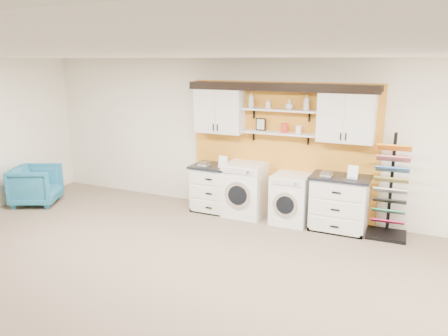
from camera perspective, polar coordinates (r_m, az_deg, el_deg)
The scene contains 22 objects.
floor at distance 4.93m, azimuth -8.09°, elevation -20.27°, with size 10.00×10.00×0.00m, color #866D5A.
ceiling at distance 4.09m, azimuth -9.47°, elevation 14.30°, with size 10.00×10.00×0.00m, color white.
wall_back at distance 7.85m, azimuth 7.57°, elevation 3.83°, with size 10.00×10.00×0.00m, color silver.
accent_panel at distance 7.85m, azimuth 7.44°, elevation 2.35°, with size 3.40×0.07×2.40m, color orange.
upper_cabinet_left at distance 8.00m, azimuth -0.58°, elevation 7.61°, with size 0.90×0.35×0.84m.
upper_cabinet_right at distance 7.32m, azimuth 15.70°, elevation 6.51°, with size 0.90×0.35×0.84m.
shelf_lower at distance 7.64m, azimuth 7.15°, elevation 4.55°, with size 1.32×0.28×0.03m, color silver.
shelf_upper at distance 7.59m, azimuth 7.24°, elevation 7.53°, with size 1.32×0.28×0.03m, color silver.
crown_molding at distance 7.57m, azimuth 7.36°, elevation 10.54°, with size 3.30×0.41×0.13m.
picture_frame at distance 7.78m, azimuth 4.82°, elevation 5.71°, with size 0.18×0.02×0.22m.
canister_red at distance 7.60m, azimuth 7.89°, elevation 5.20°, with size 0.11×0.11×0.16m, color red.
canister_cream at distance 7.53m, azimuth 9.71°, elevation 4.98°, with size 0.10×0.10×0.14m, color silver.
base_cabinet_left at distance 8.15m, azimuth -1.02°, elevation -2.64°, with size 0.89×0.66×0.87m.
base_cabinet_right at distance 7.48m, azimuth 14.80°, elevation -4.44°, with size 0.94×0.66×0.92m.
washer at distance 7.91m, azimuth 2.76°, elevation -2.81°, with size 0.69×0.71×0.97m.
dryer at distance 7.66m, azimuth 8.75°, elevation -3.96°, with size 0.61×0.71×0.86m.
sample_rack at distance 7.42m, azimuth 20.74°, elevation -4.51°, with size 0.62×0.52×1.66m.
armchair at distance 9.30m, azimuth -23.33°, elevation -2.08°, with size 0.81×0.83×0.76m, color teal.
soap_bottle_a at distance 7.74m, azimuth 3.58°, elevation 8.83°, with size 0.10×0.10×0.26m, color silver.
soap_bottle_b at distance 7.64m, azimuth 5.79°, elevation 8.37°, with size 0.08×0.08×0.17m, color silver.
soap_bottle_c at distance 7.53m, azimuth 8.51°, elevation 8.19°, with size 0.13×0.13×0.17m, color silver.
soap_bottle_d at distance 7.44m, azimuth 10.73°, elevation 8.40°, with size 0.10×0.10×0.26m, color silver.
Camera 1 is at (2.29, -3.39, 2.76)m, focal length 35.00 mm.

